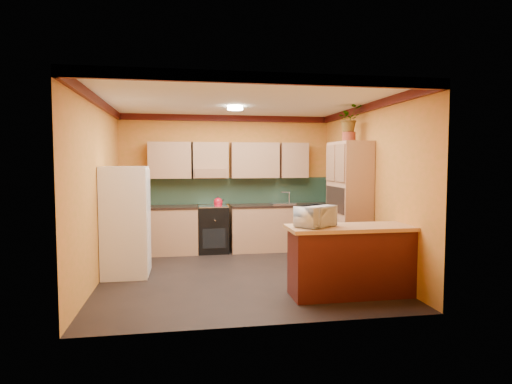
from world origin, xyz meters
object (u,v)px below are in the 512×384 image
base_cabinets_back (245,229)px  fridge (126,222)px  microwave (316,216)px  stove (213,229)px  pantry (349,205)px  breakfast_bar (358,262)px

base_cabinets_back → fridge: (-2.07, -1.54, 0.41)m
microwave → stove: bearing=75.2°
fridge → pantry: bearing=-1.2°
stove → breakfast_bar: 3.50m
breakfast_bar → stove: bearing=119.3°
fridge → stove: bearing=46.8°
base_cabinets_back → pantry: 2.30m
base_cabinets_back → breakfast_bar: (1.09, -3.05, 0.00)m
stove → fridge: 2.15m
base_cabinets_back → breakfast_bar: same height
fridge → microwave: fridge is taller
breakfast_bar → microwave: bearing=180.0°
stove → pantry: 2.75m
breakfast_bar → microwave: microwave is taller
fridge → breakfast_bar: fridge is taller
fridge → breakfast_bar: (3.16, -1.51, -0.41)m
breakfast_bar → pantry: bearing=73.1°
microwave → base_cabinets_back: bearing=64.3°
base_cabinets_back → pantry: bearing=-46.7°
microwave → breakfast_bar: bearing=-34.9°
fridge → microwave: 2.99m
fridge → microwave: (2.57, -1.51, 0.22)m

